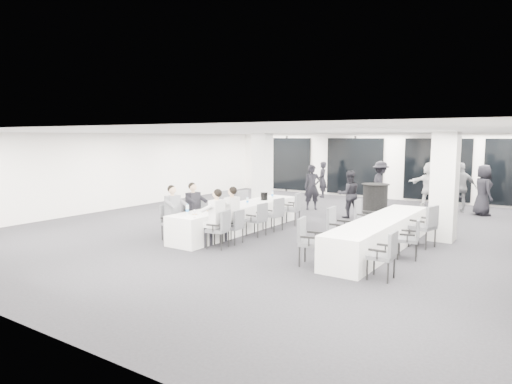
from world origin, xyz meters
The scene contains 43 objects.
room centered at (0.89, 1.11, 1.39)m, with size 14.04×16.04×2.84m.
column_left centered at (-2.80, 3.20, 1.40)m, with size 0.60×0.60×2.80m, color silver.
column_right centered at (4.20, 1.00, 1.40)m, with size 0.60×0.60×2.80m, color silver.
banquet_table_main centered at (-0.85, -1.01, 0.38)m, with size 0.90×5.00×0.75m, color white.
banquet_table_side centered at (3.21, -0.95, 0.38)m, with size 0.90×5.00×0.75m, color white.
cocktail_table centered at (1.86, 2.55, 0.61)m, with size 0.86×0.86×1.20m.
chair_main_left_near centered at (-1.68, -2.89, 0.52)m, with size 0.54×0.57×0.92m.
chair_main_left_second centered at (-1.67, -2.12, 0.49)m, with size 0.50×0.53×0.86m.
chair_main_left_mid centered at (-1.67, -1.43, 0.50)m, with size 0.51×0.54×0.87m.
chair_main_left_fourth centered at (-1.69, -0.39, 0.59)m, with size 0.60×0.64×1.03m.
chair_main_left_far centered at (-1.68, 0.51, 0.54)m, with size 0.55×0.59×0.95m.
chair_main_right_near centered at (-0.02, -2.89, 0.53)m, with size 0.55×0.58×0.93m.
chair_main_right_second centered at (-0.02, -2.30, 0.49)m, with size 0.45×0.50×0.86m.
chair_main_right_mid centered at (-0.02, -1.25, 0.51)m, with size 0.47×0.52×0.90m.
chair_main_right_fourth centered at (-0.02, -0.41, 0.54)m, with size 0.52×0.57×0.94m.
chair_main_right_far centered at (-0.01, 0.66, 0.56)m, with size 0.57×0.61×0.98m.
chair_side_left_near centered at (2.37, -2.99, 0.57)m, with size 0.59×0.63×0.99m.
chair_side_left_mid centered at (2.37, -1.51, 0.58)m, with size 0.55×0.61×1.02m.
chair_side_left_far centered at (2.37, 0.16, 0.57)m, with size 0.56×0.61×1.01m.
chair_side_right_near centered at (4.04, -3.08, 0.53)m, with size 0.47×0.53×0.93m.
chair_side_right_mid centered at (4.04, -1.30, 0.50)m, with size 0.53×0.56×0.88m.
chair_side_right_far centered at (4.05, -0.08, 0.59)m, with size 0.64×0.66×1.03m.
seated_guest_a centered at (-1.52, -2.90, 0.81)m, with size 0.50×0.38×1.44m.
seated_guest_b centered at (-1.52, -2.11, 0.81)m, with size 0.50×0.38×1.44m.
seated_guest_c centered at (-0.18, -2.91, 0.81)m, with size 0.50×0.38×1.44m.
seated_guest_d centered at (-0.18, -2.31, 0.81)m, with size 0.50×0.38×1.44m.
standing_guest_a centered at (-0.88, 3.61, 0.93)m, with size 0.68×0.55×1.87m, color black.
standing_guest_b centered at (0.90, 2.76, 0.89)m, with size 0.86×0.52×1.77m, color black.
standing_guest_c centered at (0.90, 5.88, 0.98)m, with size 1.27×0.65×1.97m, color black.
standing_guest_d centered at (3.75, 6.04, 1.00)m, with size 1.17×0.66×2.00m, color slate.
standing_guest_e centered at (4.50, 5.71, 0.98)m, with size 0.95×0.58×1.96m, color black.
standing_guest_f centered at (2.46, 6.96, 0.97)m, with size 1.78×0.68×1.93m, color silver.
standing_guest_g centered at (-2.02, 6.83, 0.89)m, with size 0.65×0.53×1.79m, color black.
standing_guest_h centered at (3.90, 3.28, 1.06)m, with size 1.03×0.63×2.13m, color black.
ice_bucket_near centered at (-0.87, -1.80, 0.86)m, with size 0.19×0.19×0.22m, color black.
ice_bucket_far centered at (-0.80, 0.23, 0.87)m, with size 0.21×0.21×0.24m, color black.
water_bottle_a centered at (-1.01, -2.97, 0.87)m, with size 0.08×0.08×0.24m, color silver.
water_bottle_b centered at (-0.72, -0.77, 0.85)m, with size 0.06×0.06×0.20m, color silver.
water_bottle_c centered at (-0.87, 0.82, 0.86)m, with size 0.07×0.07×0.21m, color silver.
plate_a centered at (-0.87, -2.35, 0.76)m, with size 0.20×0.20×0.03m.
plate_b centered at (-0.79, -2.95, 0.76)m, with size 0.20×0.20×0.03m.
plate_c centered at (-0.79, -1.76, 0.76)m, with size 0.21×0.21×0.03m.
wine_glass centered at (-0.55, -3.22, 0.89)m, with size 0.07×0.07×0.19m.
Camera 1 is at (6.66, -11.32, 2.68)m, focal length 32.00 mm.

